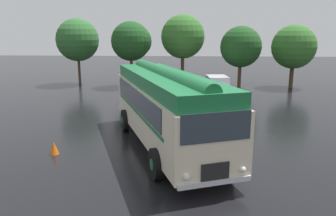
% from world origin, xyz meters
% --- Properties ---
extents(ground_plane, '(120.00, 120.00, 0.00)m').
position_xyz_m(ground_plane, '(0.00, 0.00, 0.00)').
color(ground_plane, black).
extents(vintage_bus, '(5.91, 10.29, 3.49)m').
position_xyz_m(vintage_bus, '(-0.86, 0.97, 1.89)').
color(vintage_bus, beige).
rests_on(vintage_bus, ground).
extents(car_near_left, '(2.25, 4.34, 1.66)m').
position_xyz_m(car_near_left, '(-0.39, 12.16, 0.85)').
color(car_near_left, silver).
rests_on(car_near_left, ground).
extents(car_mid_left, '(2.29, 4.35, 1.66)m').
position_xyz_m(car_mid_left, '(2.33, 12.56, 0.85)').
color(car_mid_left, '#B7BABF').
rests_on(car_mid_left, ground).
extents(tree_far_left, '(4.05, 4.05, 6.31)m').
position_xyz_m(tree_far_left, '(-10.64, 18.42, 4.29)').
color(tree_far_left, '#4C3823').
rests_on(tree_far_left, ground).
extents(tree_left_of_centre, '(3.72, 3.59, 5.99)m').
position_xyz_m(tree_left_of_centre, '(-5.08, 17.45, 4.18)').
color(tree_left_of_centre, '#4C3823').
rests_on(tree_left_of_centre, ground).
extents(tree_centre, '(4.10, 4.10, 6.64)m').
position_xyz_m(tree_centre, '(-0.62, 18.74, 4.66)').
color(tree_centre, '#4C3823').
rests_on(tree_centre, ground).
extents(tree_right_of_centre, '(3.65, 3.65, 5.55)m').
position_xyz_m(tree_right_of_centre, '(4.69, 17.11, 3.67)').
color(tree_right_of_centre, '#4C3823').
rests_on(tree_right_of_centre, ground).
extents(tree_far_right, '(3.95, 3.95, 5.69)m').
position_xyz_m(tree_far_right, '(9.47, 17.98, 3.69)').
color(tree_far_right, '#4C3823').
rests_on(tree_far_right, ground).
extents(traffic_cone, '(0.36, 0.36, 0.55)m').
position_xyz_m(traffic_cone, '(-5.41, -0.29, 0.28)').
color(traffic_cone, orange).
rests_on(traffic_cone, ground).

